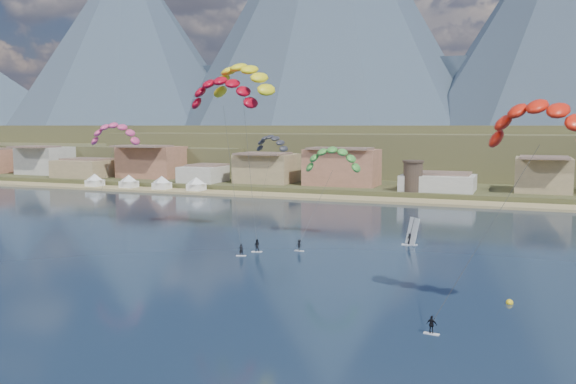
{
  "coord_description": "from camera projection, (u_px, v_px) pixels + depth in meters",
  "views": [
    {
      "loc": [
        33.49,
        -54.74,
        20.1
      ],
      "look_at": [
        0.0,
        32.0,
        10.0
      ],
      "focal_mm": 38.38,
      "sensor_mm": 36.0,
      "label": 1
    }
  ],
  "objects": [
    {
      "name": "distant_kite_pink",
      "position": [
        115.0,
        130.0,
        121.92
      ],
      "size": [
        10.76,
        7.34,
        22.19
      ],
      "color": "#262626",
      "rests_on": "ground"
    },
    {
      "name": "kitesurfer_red",
      "position": [
        223.0,
        88.0,
        109.42
      ],
      "size": [
        17.7,
        18.25,
        31.95
      ],
      "color": "silver",
      "rests_on": "ground"
    },
    {
      "name": "ground",
      "position": [
        179.0,
        317.0,
        64.93
      ],
      "size": [
        2400.0,
        2400.0,
        0.0
      ],
      "primitive_type": "plane",
      "color": "black",
      "rests_on": "ground"
    },
    {
      "name": "mountain_ridge",
      "position": [
        492.0,
        27.0,
        817.79
      ],
      "size": [
        2060.0,
        480.0,
        400.0
      ],
      "color": "#303D50",
      "rests_on": "ground"
    },
    {
      "name": "beach",
      "position": [
        388.0,
        200.0,
        163.21
      ],
      "size": [
        2200.0,
        12.0,
        0.9
      ],
      "color": "tan",
      "rests_on": "ground"
    },
    {
      "name": "windsurfer",
      "position": [
        411.0,
        236.0,
        103.44
      ],
      "size": [
        2.69,
        2.94,
        4.67
      ],
      "color": "silver",
      "rests_on": "ground"
    },
    {
      "name": "land",
      "position": [
        488.0,
        147.0,
        584.28
      ],
      "size": [
        2200.0,
        900.0,
        4.0
      ],
      "color": "brown",
      "rests_on": "ground"
    },
    {
      "name": "town",
      "position": [
        272.0,
        164.0,
        191.53
      ],
      "size": [
        400.0,
        24.0,
        12.0
      ],
      "color": "beige",
      "rests_on": "ground"
    },
    {
      "name": "watchtower",
      "position": [
        413.0,
        176.0,
        168.17
      ],
      "size": [
        5.82,
        5.82,
        8.6
      ],
      "color": "#47382D",
      "rests_on": "ground"
    },
    {
      "name": "kitesurfer_green",
      "position": [
        332.0,
        156.0,
        107.62
      ],
      "size": [
        10.5,
        15.04,
        18.89
      ],
      "color": "silver",
      "rests_on": "ground"
    },
    {
      "name": "buoy",
      "position": [
        510.0,
        303.0,
        69.55
      ],
      "size": [
        0.8,
        0.8,
        0.8
      ],
      "color": "yellow",
      "rests_on": "ground"
    },
    {
      "name": "distant_kite_dark",
      "position": [
        272.0,
        140.0,
        145.26
      ],
      "size": [
        9.48,
        6.87,
        19.43
      ],
      "color": "#262626",
      "rests_on": "ground"
    },
    {
      "name": "foothills",
      "position": [
        499.0,
        150.0,
        271.52
      ],
      "size": [
        940.0,
        210.0,
        18.0
      ],
      "color": "brown",
      "rests_on": "ground"
    },
    {
      "name": "kitesurfer_orange",
      "position": [
        541.0,
        117.0,
        61.61
      ],
      "size": [
        15.95,
        12.84,
        24.72
      ],
      "color": "silver",
      "rests_on": "ground"
    },
    {
      "name": "kitesurfer_yellow",
      "position": [
        243.0,
        76.0,
        109.74
      ],
      "size": [
        16.4,
        17.77,
        33.27
      ],
      "color": "silver",
      "rests_on": "ground"
    },
    {
      "name": "beach_tents",
      "position": [
        144.0,
        179.0,
        190.14
      ],
      "size": [
        43.4,
        6.4,
        5.0
      ],
      "color": "white",
      "rests_on": "ground"
    }
  ]
}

